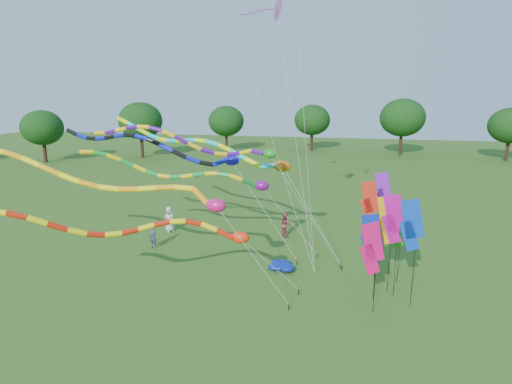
% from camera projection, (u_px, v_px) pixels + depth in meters
% --- Properties ---
extents(ground, '(160.00, 160.00, 0.00)m').
position_uv_depth(ground, '(253.00, 309.00, 19.93)').
color(ground, '#2D5A18').
rests_on(ground, ground).
extents(tree_ring, '(120.98, 118.54, 9.64)m').
position_uv_depth(tree_ring, '(279.00, 171.00, 24.45)').
color(tree_ring, '#382314').
rests_on(tree_ring, ground).
extents(tube_kite_red, '(11.66, 5.95, 5.83)m').
position_uv_depth(tube_kite_red, '(157.00, 230.00, 19.17)').
color(tube_kite_red, black).
rests_on(tube_kite_red, ground).
extents(tube_kite_orange, '(16.94, 1.09, 7.79)m').
position_uv_depth(tube_kite_orange, '(114.00, 182.00, 20.67)').
color(tube_kite_orange, black).
rests_on(tube_kite_orange, ground).
extents(tube_kite_purple, '(13.50, 2.22, 8.72)m').
position_uv_depth(tube_kite_purple, '(203.00, 144.00, 23.02)').
color(tube_kite_purple, black).
rests_on(tube_kite_purple, ground).
extents(tube_kite_blue, '(14.80, 1.45, 8.08)m').
position_uv_depth(tube_kite_blue, '(165.00, 149.00, 25.30)').
color(tube_kite_blue, black).
rests_on(tube_kite_blue, ground).
extents(tube_kite_cyan, '(16.28, 5.38, 8.66)m').
position_uv_depth(tube_kite_cyan, '(210.00, 148.00, 27.34)').
color(tube_kite_cyan, black).
rests_on(tube_kite_cyan, ground).
extents(tube_kite_green, '(13.41, 2.91, 7.16)m').
position_uv_depth(tube_kite_green, '(197.00, 175.00, 25.02)').
color(tube_kite_green, black).
rests_on(tube_kite_green, ground).
extents(delta_kite_high_c, '(5.30, 5.54, 15.85)m').
position_uv_depth(delta_kite_high_c, '(277.00, 6.00, 24.75)').
color(delta_kite_high_c, black).
rests_on(delta_kite_high_c, ground).
extents(banner_pole_blue_b, '(1.16, 0.12, 5.24)m').
position_uv_depth(banner_pole_blue_b, '(411.00, 225.00, 19.30)').
color(banner_pole_blue_b, black).
rests_on(banner_pole_blue_b, ground).
extents(banner_pole_orange, '(1.13, 0.45, 4.99)m').
position_uv_depth(banner_pole_orange, '(387.00, 220.00, 20.93)').
color(banner_pole_orange, black).
rests_on(banner_pole_orange, ground).
extents(banner_pole_red, '(1.16, 0.28, 5.01)m').
position_uv_depth(banner_pole_red, '(369.00, 202.00, 24.34)').
color(banner_pole_red, black).
rests_on(banner_pole_red, ground).
extents(banner_pole_magenta_a, '(1.13, 0.42, 4.38)m').
position_uv_depth(banner_pole_magenta_a, '(372.00, 249.00, 18.81)').
color(banner_pole_magenta_a, black).
rests_on(banner_pole_magenta_a, ground).
extents(banner_pole_green, '(1.15, 0.34, 4.42)m').
position_uv_depth(banner_pole_green, '(396.00, 225.00, 22.15)').
color(banner_pole_green, black).
rests_on(banner_pole_green, ground).
extents(banner_pole_violet, '(1.13, 0.44, 5.13)m').
position_uv_depth(banner_pole_violet, '(383.00, 192.00, 26.30)').
color(banner_pole_violet, black).
rests_on(banner_pole_violet, ground).
extents(banner_pole_magenta_b, '(1.15, 0.34, 5.18)m').
position_uv_depth(banner_pole_magenta_b, '(393.00, 219.00, 20.44)').
color(banner_pole_magenta_b, black).
rests_on(banner_pole_magenta_b, ground).
extents(banner_pole_blue_a, '(1.13, 0.41, 4.30)m').
position_uv_depth(banner_pole_blue_a, '(372.00, 239.00, 20.32)').
color(banner_pole_blue_a, black).
rests_on(banner_pole_blue_a, ground).
extents(blue_nylon_heap, '(1.24, 1.30, 0.47)m').
position_uv_depth(blue_nylon_heap, '(279.00, 265.00, 24.48)').
color(blue_nylon_heap, '#0B1F95').
rests_on(blue_nylon_heap, ground).
extents(person_a, '(1.02, 1.06, 1.83)m').
position_uv_depth(person_a, '(170.00, 219.00, 30.89)').
color(person_a, beige).
rests_on(person_a, ground).
extents(person_b, '(0.69, 0.58, 1.62)m').
position_uv_depth(person_b, '(153.00, 236.00, 27.53)').
color(person_b, '#3B4253').
rests_on(person_b, ground).
extents(person_c, '(1.01, 1.04, 1.69)m').
position_uv_depth(person_c, '(285.00, 225.00, 29.84)').
color(person_c, '#923541').
rests_on(person_c, ground).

